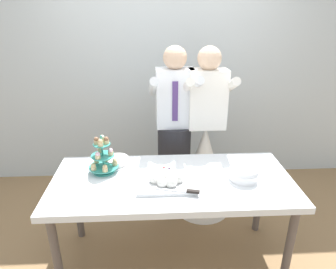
# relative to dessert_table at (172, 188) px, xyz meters

# --- Properties ---
(ground_plane) EXTENTS (8.00, 8.00, 0.00)m
(ground_plane) POSITION_rel_dessert_table_xyz_m (0.00, 0.00, -0.70)
(ground_plane) COLOR olive
(rear_wall) EXTENTS (5.20, 0.10, 2.90)m
(rear_wall) POSITION_rel_dessert_table_xyz_m (0.00, 1.47, 0.75)
(rear_wall) COLOR silver
(rear_wall) RESTS_ON ground_plane
(dessert_table) EXTENTS (1.80, 0.80, 0.78)m
(dessert_table) POSITION_rel_dessert_table_xyz_m (0.00, 0.00, 0.00)
(dessert_table) COLOR silver
(dessert_table) RESTS_ON ground_plane
(cupcake_stand) EXTENTS (0.23, 0.23, 0.31)m
(cupcake_stand) POSITION_rel_dessert_table_xyz_m (-0.53, 0.14, 0.19)
(cupcake_stand) COLOR teal
(cupcake_stand) RESTS_ON dessert_table
(main_cake_tray) EXTENTS (0.43, 0.33, 0.13)m
(main_cake_tray) POSITION_rel_dessert_table_xyz_m (-0.04, -0.07, 0.11)
(main_cake_tray) COLOR silver
(main_cake_tray) RESTS_ON dessert_table
(plate_stack) EXTENTS (0.21, 0.21, 0.10)m
(plate_stack) POSITION_rel_dessert_table_xyz_m (0.53, -0.03, 0.12)
(plate_stack) COLOR white
(plate_stack) RESTS_ON dessert_table
(round_cake) EXTENTS (0.24, 0.24, 0.06)m
(round_cake) POSITION_rel_dessert_table_xyz_m (-0.43, 0.26, 0.10)
(round_cake) COLOR white
(round_cake) RESTS_ON dessert_table
(person_groom) EXTENTS (0.47, 0.50, 1.66)m
(person_groom) POSITION_rel_dessert_table_xyz_m (0.07, 0.72, 0.05)
(person_groom) COLOR #232328
(person_groom) RESTS_ON ground_plane
(person_bride) EXTENTS (0.56, 0.56, 1.66)m
(person_bride) POSITION_rel_dessert_table_xyz_m (0.36, 0.68, -0.12)
(person_bride) COLOR white
(person_bride) RESTS_ON ground_plane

